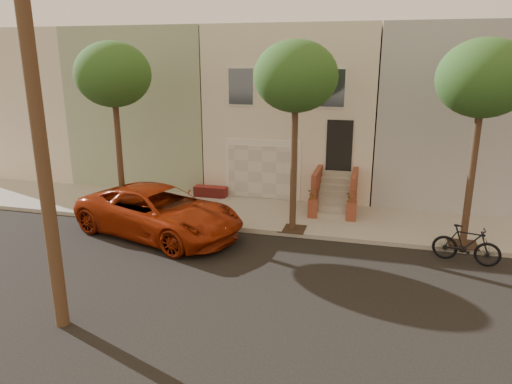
# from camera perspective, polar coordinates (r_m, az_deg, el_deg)

# --- Properties ---
(ground) EXTENTS (90.00, 90.00, 0.00)m
(ground) POSITION_cam_1_polar(r_m,az_deg,el_deg) (13.32, -3.08, -10.33)
(ground) COLOR black
(ground) RESTS_ON ground
(sidewalk) EXTENTS (40.00, 3.70, 0.15)m
(sidewalk) POSITION_cam_1_polar(r_m,az_deg,el_deg) (18.08, 2.11, -2.84)
(sidewalk) COLOR gray
(sidewalk) RESTS_ON ground
(house_row) EXTENTS (33.10, 11.70, 7.00)m
(house_row) POSITION_cam_1_polar(r_m,az_deg,el_deg) (22.96, 5.49, 10.26)
(house_row) COLOR #BAB29F
(house_row) RESTS_ON sidewalk
(tree_left) EXTENTS (2.70, 2.57, 6.30)m
(tree_left) POSITION_cam_1_polar(r_m,az_deg,el_deg) (17.84, -16.81, 13.25)
(tree_left) COLOR #2D2116
(tree_left) RESTS_ON sidewalk
(tree_mid) EXTENTS (2.70, 2.57, 6.30)m
(tree_mid) POSITION_cam_1_polar(r_m,az_deg,el_deg) (15.51, 4.80, 13.54)
(tree_mid) COLOR #2D2116
(tree_mid) RESTS_ON sidewalk
(tree_right) EXTENTS (2.70, 2.57, 6.30)m
(tree_right) POSITION_cam_1_polar(r_m,az_deg,el_deg) (15.51, 25.70, 12.07)
(tree_right) COLOR #2D2116
(tree_right) RESTS_ON sidewalk
(pickup_truck) EXTENTS (6.54, 4.41, 1.66)m
(pickup_truck) POSITION_cam_1_polar(r_m,az_deg,el_deg) (16.43, -11.57, -2.32)
(pickup_truck) COLOR maroon
(pickup_truck) RESTS_ON ground
(motorcycle) EXTENTS (1.98, 0.96, 1.15)m
(motorcycle) POSITION_cam_1_polar(r_m,az_deg,el_deg) (15.35, 23.98, -5.78)
(motorcycle) COLOR black
(motorcycle) RESTS_ON ground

